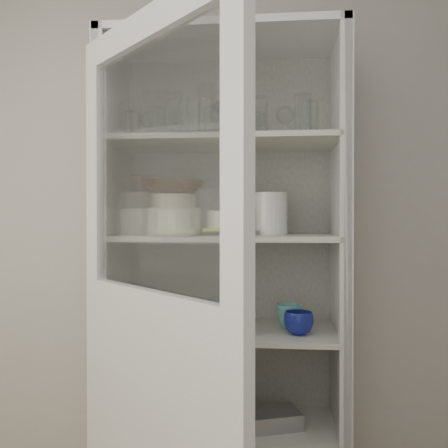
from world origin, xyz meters
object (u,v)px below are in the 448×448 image
Objects in this scene: cupboard_door at (153,362)px; plate_stack_back at (143,221)px; measuring_cups at (190,326)px; tin_box at (272,419)px; mug_teal at (289,316)px; goblet_1 at (207,125)px; grey_bowl_stack at (270,214)px; goblet_0 at (148,127)px; white_ramekin at (226,219)px; cream_dish at (153,412)px; mug_white at (245,325)px; terracotta_bowl at (174,187)px; white_canister at (158,312)px; plate_stack_front at (174,222)px; teal_jar at (216,314)px; pantry_cabinet at (225,307)px; goblet_2 at (258,127)px; mug_blue at (299,323)px; yellow_trivet at (226,229)px; goblet_3 at (285,123)px; glass_platter at (226,233)px; cream_bowl at (174,201)px.

plate_stack_back is (-0.21, 0.66, 0.44)m from cupboard_door.
measuring_cups reaches higher than tin_box.
mug_teal is 0.42m from measuring_cups.
grey_bowl_stack is (0.29, -0.08, -0.40)m from goblet_1.
goblet_0 is 0.68m from grey_bowl_stack.
white_ramekin is 0.72× the size of cream_dish.
goblet_1 is 0.45m from white_ramekin.
cupboard_door is 0.50m from mug_white.
white_canister is at bearing 139.97° from terracotta_bowl.
white_ramekin is at bearing 173.51° from tin_box.
plate_stack_front is at bearing -45.15° from plate_stack_back.
goblet_0 is at bearing -175.11° from goblet_1.
tin_box is at bearing -5.11° from white_canister.
teal_jar reaches higher than mug_teal.
pantry_cabinet is 0.05m from teal_jar.
pantry_cabinet is 23.66× the size of measuring_cups.
cream_dish is (0.05, -0.11, -1.25)m from goblet_0.
goblet_2 is at bearing 46.81° from white_ramekin.
goblet_0 is 0.91× the size of goblet_1.
goblet_1 reaches higher than plate_stack_front.
tin_box is at bearing -26.27° from goblet_1.
tin_box is (-0.11, 0.05, -0.41)m from mug_blue.
mug_blue is 0.74m from cream_dish.
plate_stack_back is 2.37× the size of mug_white.
cream_dish is (0.08, -0.14, -0.82)m from plate_stack_back.
mug_white is 1.03× the size of measuring_cups.
terracotta_bowl is (-0.11, -0.18, -0.29)m from goblet_1.
pantry_cabinet is at bearing 162.23° from mug_teal.
goblet_1 is 1.28m from cream_dish.
yellow_trivet is at bearing 135.76° from mug_white.
white_canister is 0.54× the size of tin_box.
measuring_cups is at bearing -177.45° from mug_teal.
goblet_0 is at bearing 128.46° from white_canister.
teal_jar is 0.49m from tin_box.
plate_stack_back is (-0.39, 0.05, 0.38)m from pantry_cabinet.
goblet_3 is at bearing 100.14° from cupboard_door.
measuring_cups is (0.07, 0.00, -0.58)m from terracotta_bowl.
mug_blue is at bearing 86.95° from cupboard_door.
goblet_0 is 0.99× the size of white_ramekin.
teal_jar is at bearing 130.96° from glass_platter.
grey_bowl_stack is 1.61× the size of mug_teal.
goblet_3 is at bearing 21.21° from cream_bowl.
grey_bowl_stack reaches higher than mug_white.
cupboard_door is 1.18m from goblet_3.
plate_stack_back is at bearing 134.85° from plate_stack_front.
mug_white is at bearing -12.79° from cream_dish.
pantry_cabinet is 11.68× the size of yellow_trivet.
yellow_trivet is 0.38m from teal_jar.
cupboard_door is at bearing -109.78° from yellow_trivet.
white_ramekin is at bearing -82.74° from pantry_cabinet.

